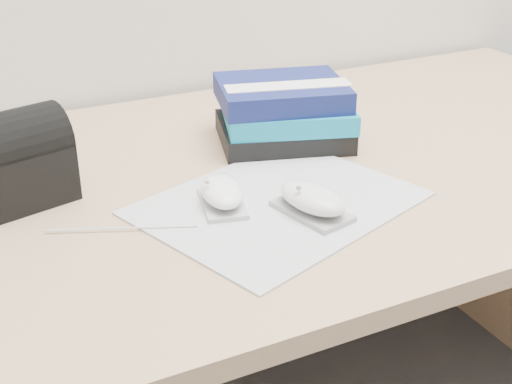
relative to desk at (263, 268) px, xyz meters
name	(u,v)px	position (x,y,z in m)	size (l,w,h in m)	color
desk	(263,268)	(0.00, 0.00, 0.00)	(1.60, 0.80, 0.73)	tan
mousepad	(278,203)	(-0.07, -0.19, 0.24)	(0.37, 0.29, 0.00)	#9B9BA3
mouse_rear	(222,193)	(-0.14, -0.16, 0.26)	(0.08, 0.11, 0.04)	#B0B0B3
mouse_front	(312,200)	(-0.04, -0.24, 0.26)	(0.09, 0.12, 0.05)	#949496
usb_cable	(122,228)	(-0.29, -0.17, 0.24)	(0.00, 0.00, 0.20)	silver
book_stack	(284,113)	(0.05, 0.02, 0.29)	(0.26, 0.23, 0.11)	black
pouch	(15,159)	(-0.40, -0.02, 0.30)	(0.16, 0.13, 0.14)	black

